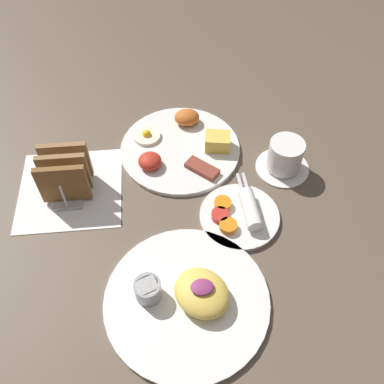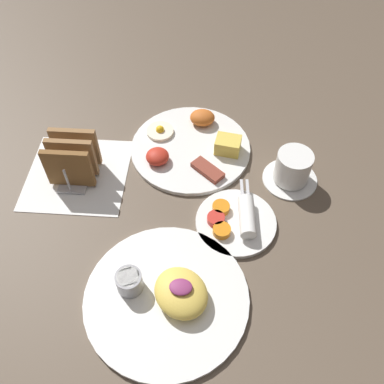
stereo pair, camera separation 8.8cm
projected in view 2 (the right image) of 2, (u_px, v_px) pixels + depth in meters
name	position (u px, v px, depth m)	size (l,w,h in m)	color
ground_plane	(154.00, 215.00, 0.89)	(3.00, 3.00, 0.00)	brown
napkin_flat	(78.00, 174.00, 0.95)	(0.22, 0.22, 0.00)	white
plate_breakfast	(192.00, 145.00, 1.00)	(0.28, 0.28, 0.05)	white
plate_condiments	(236.00, 220.00, 0.86)	(0.16, 0.18, 0.04)	white
plate_foreground	(168.00, 295.00, 0.76)	(0.30, 0.30, 0.06)	white
toast_rack	(73.00, 159.00, 0.91)	(0.10, 0.12, 0.10)	#B7B7BC
coffee_cup	(292.00, 169.00, 0.92)	(0.12, 0.12, 0.08)	white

